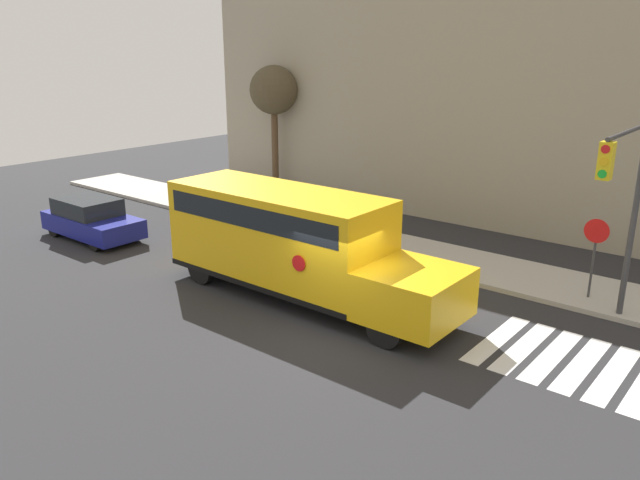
# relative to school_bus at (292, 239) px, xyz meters

# --- Properties ---
(ground_plane) EXTENTS (60.00, 60.00, 0.00)m
(ground_plane) POSITION_rel_school_bus_xyz_m (2.46, -0.95, -1.76)
(ground_plane) COLOR #28282B
(sidewalk_strip) EXTENTS (44.00, 3.00, 0.15)m
(sidewalk_strip) POSITION_rel_school_bus_xyz_m (2.46, 5.55, -1.68)
(sidewalk_strip) COLOR #B2ADA3
(sidewalk_strip) RESTS_ON ground
(building_backdrop) EXTENTS (32.00, 4.00, 11.88)m
(building_backdrop) POSITION_rel_school_bus_xyz_m (2.46, 12.05, 4.18)
(building_backdrop) COLOR #9E937F
(building_backdrop) RESTS_ON ground
(crosswalk_stripes) EXTENTS (4.00, 3.20, 0.01)m
(crosswalk_stripes) POSITION_rel_school_bus_xyz_m (7.76, 1.05, -1.75)
(crosswalk_stripes) COLOR white
(crosswalk_stripes) RESTS_ON ground
(school_bus) EXTENTS (9.35, 2.57, 3.13)m
(school_bus) POSITION_rel_school_bus_xyz_m (0.00, 0.00, 0.00)
(school_bus) COLOR yellow
(school_bus) RESTS_ON ground
(parked_car) EXTENTS (4.31, 1.88, 1.55)m
(parked_car) POSITION_rel_school_bus_xyz_m (-9.79, -0.59, -0.99)
(parked_car) COLOR navy
(parked_car) RESTS_ON ground
(stop_sign) EXTENTS (0.69, 0.10, 2.51)m
(stop_sign) POSITION_rel_school_bus_xyz_m (7.03, 4.98, -0.09)
(stop_sign) COLOR #38383A
(stop_sign) RESTS_ON ground
(traffic_light) EXTENTS (0.28, 3.67, 5.52)m
(traffic_light) POSITION_rel_school_bus_xyz_m (8.05, 3.18, 1.93)
(traffic_light) COLOR #38383A
(traffic_light) RESTS_ON ground
(tree_near_sidewalk) EXTENTS (2.32, 2.32, 6.25)m
(tree_near_sidewalk) POSITION_rel_school_bus_xyz_m (-9.46, 9.41, 3.23)
(tree_near_sidewalk) COLOR brown
(tree_near_sidewalk) RESTS_ON ground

